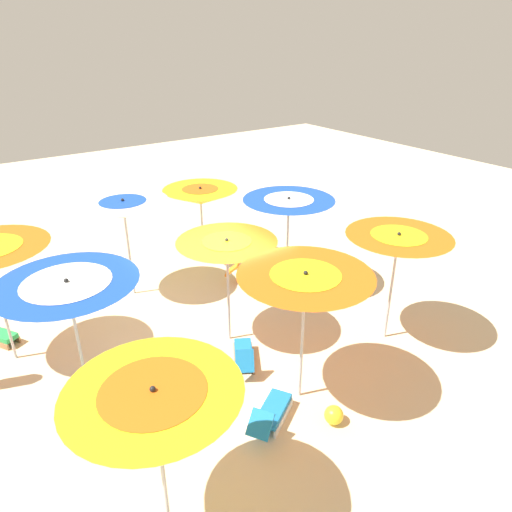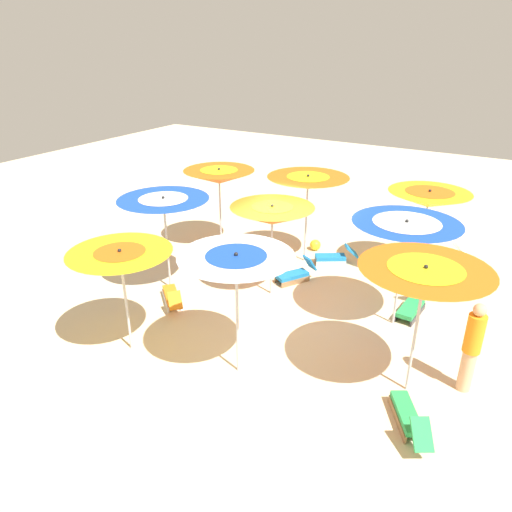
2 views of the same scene
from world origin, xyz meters
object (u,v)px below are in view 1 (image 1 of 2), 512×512
(lounger_2, at_px, (85,420))
(beach_umbrella_1, at_px, (289,206))
(beach_ball, at_px, (334,415))
(beach_umbrella_5, at_px, (124,209))
(beach_umbrella_4, at_px, (227,251))
(lounger_1, at_px, (244,355))
(beach_umbrella_3, at_px, (305,283))
(beach_umbrella_7, at_px, (68,291))
(beach_umbrella_6, at_px, (155,404))
(beach_umbrella_0, at_px, (398,244))
(lounger_0, at_px, (253,277))
(beach_umbrella_2, at_px, (200,196))
(lounger_3, at_px, (271,412))

(lounger_2, bearing_deg, beach_umbrella_1, -67.61)
(beach_ball, bearing_deg, lounger_2, 57.08)
(beach_umbrella_5, bearing_deg, beach_umbrella_4, -162.72)
(beach_umbrella_4, bearing_deg, lounger_1, 165.76)
(beach_umbrella_3, bearing_deg, beach_ball, -177.31)
(beach_umbrella_5, height_order, beach_ball, beach_umbrella_5)
(beach_umbrella_1, height_order, beach_umbrella_7, beach_umbrella_7)
(beach_umbrella_4, bearing_deg, beach_umbrella_6, 136.83)
(beach_ball, bearing_deg, beach_umbrella_0, -66.00)
(beach_umbrella_6, height_order, lounger_2, beach_umbrella_6)
(beach_umbrella_4, height_order, beach_ball, beach_umbrella_4)
(beach_umbrella_4, relative_size, lounger_2, 1.76)
(beach_umbrella_3, distance_m, lounger_0, 4.58)
(beach_umbrella_2, relative_size, lounger_3, 1.86)
(beach_ball, bearing_deg, beach_umbrella_1, -28.57)
(beach_umbrella_2, height_order, lounger_0, beach_umbrella_2)
(beach_umbrella_5, height_order, beach_umbrella_7, beach_umbrella_5)
(beach_umbrella_0, bearing_deg, beach_umbrella_1, 7.88)
(beach_umbrella_1, bearing_deg, beach_umbrella_3, 145.10)
(beach_umbrella_4, height_order, lounger_1, beach_umbrella_4)
(beach_umbrella_3, relative_size, lounger_3, 2.10)
(beach_umbrella_0, height_order, beach_umbrella_4, beach_umbrella_0)
(beach_umbrella_5, bearing_deg, beach_umbrella_0, -142.71)
(beach_umbrella_1, distance_m, lounger_0, 2.12)
(beach_umbrella_0, height_order, beach_umbrella_1, beach_umbrella_1)
(beach_umbrella_5, distance_m, lounger_1, 4.32)
(lounger_2, xyz_separation_m, beach_ball, (-2.16, -3.33, -0.05))
(beach_umbrella_5, xyz_separation_m, lounger_1, (-3.78, -0.69, -1.97))
(beach_umbrella_0, xyz_separation_m, lounger_3, (-0.54, 3.36, -1.91))
(lounger_0, height_order, lounger_1, lounger_1)
(beach_umbrella_3, bearing_deg, beach_umbrella_5, 11.41)
(beach_umbrella_0, distance_m, beach_umbrella_5, 5.94)
(lounger_1, bearing_deg, beach_umbrella_3, -134.71)
(beach_umbrella_3, xyz_separation_m, lounger_3, (-0.22, 0.78, -2.03))
(beach_umbrella_4, bearing_deg, beach_umbrella_1, -66.18)
(beach_umbrella_6, height_order, lounger_3, beach_umbrella_6)
(beach_umbrella_2, distance_m, lounger_2, 6.38)
(lounger_0, distance_m, beach_ball, 4.84)
(lounger_1, bearing_deg, beach_umbrella_5, 41.13)
(lounger_3, distance_m, beach_ball, 1.01)
(lounger_3, bearing_deg, beach_umbrella_5, 60.87)
(beach_umbrella_0, distance_m, lounger_3, 3.91)
(beach_umbrella_2, distance_m, beach_ball, 6.69)
(beach_umbrella_6, relative_size, beach_umbrella_7, 0.95)
(beach_umbrella_5, distance_m, lounger_3, 5.63)
(beach_umbrella_0, distance_m, lounger_0, 4.06)
(lounger_3, bearing_deg, beach_ball, -67.69)
(lounger_0, distance_m, lounger_1, 3.16)
(beach_umbrella_2, relative_size, beach_umbrella_6, 0.96)
(beach_umbrella_4, bearing_deg, lounger_3, 164.03)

